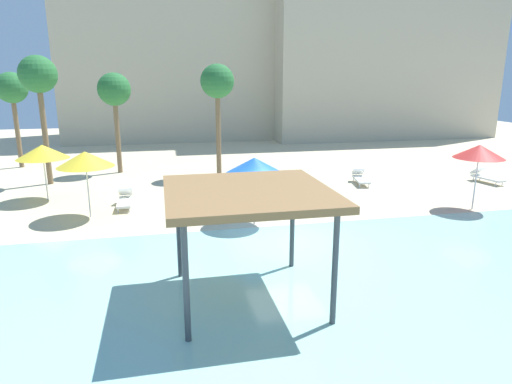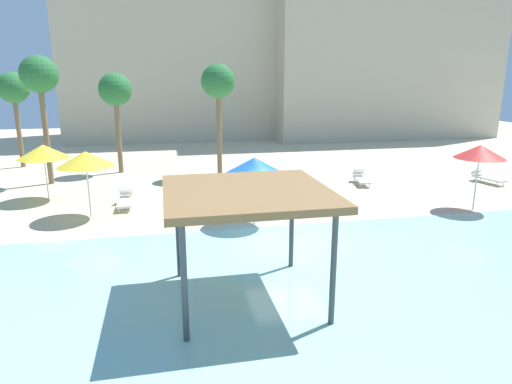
# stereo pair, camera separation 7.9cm
# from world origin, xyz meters

# --- Properties ---
(ground_plane) EXTENTS (80.00, 80.00, 0.00)m
(ground_plane) POSITION_xyz_m (0.00, 0.00, 0.00)
(ground_plane) COLOR beige
(lagoon_water) EXTENTS (44.00, 13.50, 0.04)m
(lagoon_water) POSITION_xyz_m (0.00, -5.25, 0.02)
(lagoon_water) COLOR #99D1C6
(lagoon_water) RESTS_ON ground
(shade_pavilion) EXTENTS (4.01, 4.01, 2.93)m
(shade_pavilion) POSITION_xyz_m (-2.10, -3.87, 2.74)
(shade_pavilion) COLOR #42474C
(shade_pavilion) RESTS_ON ground
(beach_umbrella_blue_0) EXTENTS (2.22, 2.22, 2.64)m
(beach_umbrella_blue_0) POSITION_xyz_m (-0.68, 2.06, 2.33)
(beach_umbrella_blue_0) COLOR silver
(beach_umbrella_blue_0) RESTS_ON ground
(beach_umbrella_red_1) EXTENTS (2.08, 2.08, 2.83)m
(beach_umbrella_red_1) POSITION_xyz_m (9.04, 2.02, 2.54)
(beach_umbrella_red_1) COLOR silver
(beach_umbrella_red_1) RESTS_ON ground
(beach_umbrella_yellow_2) EXTENTS (2.32, 2.32, 2.60)m
(beach_umbrella_yellow_2) POSITION_xyz_m (-9.43, 7.56, 2.28)
(beach_umbrella_yellow_2) COLOR silver
(beach_umbrella_yellow_2) RESTS_ON ground
(beach_umbrella_yellow_4) EXTENTS (2.25, 2.25, 2.73)m
(beach_umbrella_yellow_4) POSITION_xyz_m (-7.10, 4.35, 2.42)
(beach_umbrella_yellow_4) COLOR silver
(beach_umbrella_yellow_4) RESTS_ON ground
(lounge_chair_0) EXTENTS (0.62, 1.90, 0.74)m
(lounge_chair_0) POSITION_xyz_m (-5.79, 5.58, 0.33)
(lounge_chair_0) COLOR white
(lounge_chair_0) RESTS_ON ground
(lounge_chair_1) EXTENTS (0.94, 1.97, 0.74)m
(lounge_chair_1) POSITION_xyz_m (13.16, 6.37, 0.33)
(lounge_chair_1) COLOR white
(lounge_chair_1) RESTS_ON ground
(lounge_chair_2) EXTENTS (0.97, 1.98, 0.74)m
(lounge_chair_2) POSITION_xyz_m (6.34, 7.53, 0.33)
(lounge_chair_2) COLOR white
(lounge_chair_2) RESTS_ON ground
(palm_tree_0) EXTENTS (1.90, 1.90, 6.34)m
(palm_tree_0) POSITION_xyz_m (-0.85, 11.22, 5.23)
(palm_tree_0) COLOR brown
(palm_tree_0) RESTS_ON ground
(palm_tree_1) EXTENTS (1.90, 1.90, 5.93)m
(palm_tree_1) POSITION_xyz_m (-12.91, 16.40, 4.84)
(palm_tree_1) COLOR brown
(palm_tree_1) RESTS_ON ground
(palm_tree_2) EXTENTS (1.90, 1.90, 5.87)m
(palm_tree_2) POSITION_xyz_m (-6.60, 13.35, 4.79)
(palm_tree_2) COLOR brown
(palm_tree_2) RESTS_ON ground
(palm_tree_3) EXTENTS (1.90, 1.90, 6.69)m
(palm_tree_3) POSITION_xyz_m (-10.06, 11.04, 5.57)
(palm_tree_3) COLOR brown
(palm_tree_3) RESTS_ON ground
(hotel_block_0) EXTENTS (20.99, 9.64, 17.36)m
(hotel_block_0) POSITION_xyz_m (-1.81, 30.08, 8.68)
(hotel_block_0) COLOR beige
(hotel_block_0) RESTS_ON ground
(hotel_block_1) EXTENTS (21.18, 11.48, 17.41)m
(hotel_block_1) POSITION_xyz_m (16.68, 28.27, 8.71)
(hotel_block_1) COLOR beige
(hotel_block_1) RESTS_ON ground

